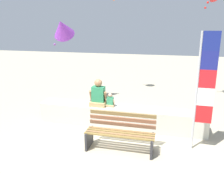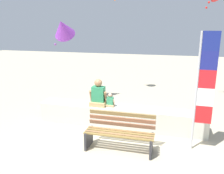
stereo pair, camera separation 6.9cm
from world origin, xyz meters
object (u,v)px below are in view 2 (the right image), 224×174
at_px(flag_banner, 203,84).
at_px(kite_purple, 63,28).
at_px(person_child, 110,101).
at_px(person_adult, 98,95).
at_px(park_bench, 120,133).

relative_size(flag_banner, kite_purple, 2.79).
height_order(person_child, flag_banner, flag_banner).
height_order(person_adult, kite_purple, kite_purple).
bearing_deg(flag_banner, park_bench, -165.77).
distance_m(person_adult, kite_purple, 2.64).
distance_m(park_bench, kite_purple, 4.13).
distance_m(park_bench, person_child, 1.45).
height_order(park_bench, kite_purple, kite_purple).
relative_size(person_adult, kite_purple, 0.80).
distance_m(person_child, flag_banner, 2.73).
height_order(person_adult, flag_banner, flag_banner).
bearing_deg(park_bench, person_adult, 127.44).
relative_size(park_bench, flag_banner, 0.59).
height_order(park_bench, person_child, person_child).
distance_m(person_adult, flag_banner, 3.02).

